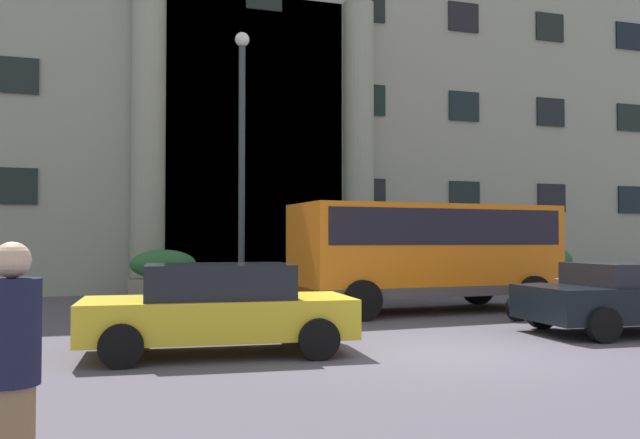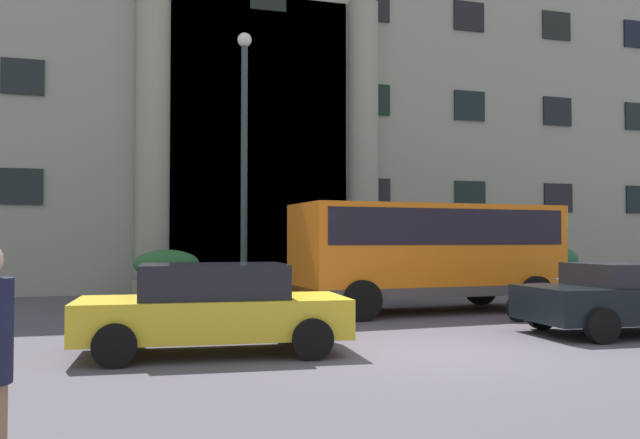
# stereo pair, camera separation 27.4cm
# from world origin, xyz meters

# --- Properties ---
(ground_plane) EXTENTS (80.00, 64.00, 0.12)m
(ground_plane) POSITION_xyz_m (0.00, 0.00, -0.06)
(ground_plane) COLOR #4D4851
(office_building_facade) EXTENTS (39.12, 9.80, 15.62)m
(office_building_facade) POSITION_xyz_m (-0.00, 17.47, 7.80)
(office_building_facade) COLOR gray
(office_building_facade) RESTS_ON ground_plane
(orange_minibus) EXTENTS (6.68, 2.91, 2.63)m
(orange_minibus) POSITION_xyz_m (2.42, 5.50, 1.58)
(orange_minibus) COLOR orange
(orange_minibus) RESTS_ON ground_plane
(bus_stop_sign) EXTENTS (0.44, 0.08, 2.78)m
(bus_stop_sign) POSITION_xyz_m (7.47, 7.10, 1.71)
(bus_stop_sign) COLOR #9E9620
(bus_stop_sign) RESTS_ON ground_plane
(hedge_planter_far_west) EXTENTS (1.99, 0.95, 1.49)m
(hedge_planter_far_west) POSITION_xyz_m (-3.56, 10.51, 0.72)
(hedge_planter_far_west) COLOR gray
(hedge_planter_far_west) RESTS_ON ground_plane
(hedge_planter_entrance_left) EXTENTS (1.85, 0.89, 1.52)m
(hedge_planter_entrance_left) POSITION_xyz_m (9.99, 10.75, 0.73)
(hedge_planter_entrance_left) COLOR #63665B
(hedge_planter_entrance_left) RESTS_ON ground_plane
(hedge_planter_far_east) EXTENTS (1.87, 0.87, 1.64)m
(hedge_planter_far_east) POSITION_xyz_m (3.96, 10.70, 0.79)
(hedge_planter_far_east) COLOR gray
(hedge_planter_far_east) RESTS_ON ground_plane
(parked_hatchback_near) EXTENTS (4.26, 2.22, 1.40)m
(parked_hatchback_near) POSITION_xyz_m (-3.49, 0.98, 0.72)
(parked_hatchback_near) COLOR gold
(parked_hatchback_near) RESTS_ON ground_plane
(scooter_by_planter) EXTENTS (1.98, 0.55, 0.89)m
(scooter_by_planter) POSITION_xyz_m (4.05, 3.18, 0.46)
(scooter_by_planter) COLOR black
(scooter_by_planter) RESTS_ON ground_plane
(lamppost_plaza_centre) EXTENTS (0.40, 0.40, 7.56)m
(lamppost_plaza_centre) POSITION_xyz_m (-1.59, 8.76, 4.40)
(lamppost_plaza_centre) COLOR #313E3D
(lamppost_plaza_centre) RESTS_ON ground_plane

